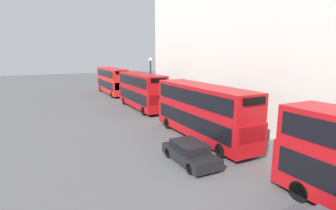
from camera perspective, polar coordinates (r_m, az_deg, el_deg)
The scene contains 6 objects.
bus_second_in_queue at distance 21.13m, azimuth 7.50°, elevation -1.03°, with size 2.59×11.06×4.38m.
bus_third_in_queue at distance 32.93m, azimuth -5.81°, elevation 3.38°, with size 2.59×10.38×4.41m.
bus_trailing at distance 46.02m, azimuth -12.09°, elevation 5.38°, with size 2.59×11.20×4.41m.
car_hatchback at distance 16.88m, azimuth 4.78°, elevation -10.12°, with size 1.89×4.31×1.35m.
street_lamp at distance 34.08m, azimuth -3.80°, elevation 6.18°, with size 0.44×0.44×6.31m.
pedestrian at distance 46.29m, azimuth -8.67°, elevation 3.40°, with size 0.36×0.36×1.59m.
Camera 1 is at (-10.14, 3.02, 6.81)m, focal length 28.00 mm.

